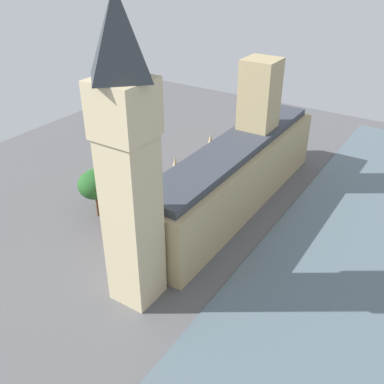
{
  "coord_description": "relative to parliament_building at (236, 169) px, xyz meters",
  "views": [
    {
      "loc": [
        -40.91,
        76.89,
        52.81
      ],
      "look_at": [
        1.0,
        12.08,
        7.99
      ],
      "focal_mm": 41.1,
      "sensor_mm": 36.0,
      "label": 1
    }
  ],
  "objects": [
    {
      "name": "pedestrian_trailing",
      "position": [
        7.93,
        11.65,
        -7.55
      ],
      "size": [
        0.69,
        0.61,
        1.7
      ],
      "rotation": [
        0.0,
        0.0,
        1.23
      ],
      "color": "maroon",
      "rests_on": "ground"
    },
    {
      "name": "double_decker_bus_corner",
      "position": [
        13.1,
        -8.74,
        -5.68
      ],
      "size": [
        2.9,
        10.57,
        4.75
      ],
      "rotation": [
        0.0,
        0.0,
        3.11
      ],
      "color": "#B20C0F",
      "rests_on": "ground"
    },
    {
      "name": "pedestrian_far_end",
      "position": [
        8.4,
        0.63,
        -7.6
      ],
      "size": [
        0.63,
        0.54,
        1.6
      ],
      "rotation": [
        0.0,
        0.0,
        4.96
      ],
      "color": "#336B60",
      "rests_on": "ground"
    },
    {
      "name": "car_blue_midblock",
      "position": [
        14.57,
        8.93,
        -7.43
      ],
      "size": [
        2.06,
        4.85,
        1.74
      ],
      "rotation": [
        0.0,
        0.0,
        0.05
      ],
      "color": "navy",
      "rests_on": "ground"
    },
    {
      "name": "plane_tree_under_trees",
      "position": [
        22.03,
        21.78,
        -0.53
      ],
      "size": [
        7.13,
        7.13,
        10.84
      ],
      "color": "brown",
      "rests_on": "ground"
    },
    {
      "name": "parliament_building",
      "position": [
        0.0,
        0.0,
        0.0
      ],
      "size": [
        12.98,
        60.39,
        30.54
      ],
      "color": "tan",
      "rests_on": "ground"
    },
    {
      "name": "street_lamp_slot_11",
      "position": [
        22.8,
        16.97,
        -3.54
      ],
      "size": [
        0.56,
        0.56,
        6.92
      ],
      "color": "black",
      "rests_on": "ground"
    },
    {
      "name": "clock_tower",
      "position": [
        -0.61,
        35.92,
        17.12
      ],
      "size": [
        7.88,
        7.88,
        49.25
      ],
      "color": "#CCBA8E",
      "rests_on": "ground"
    },
    {
      "name": "car_dark_green_near_tower",
      "position": [
        14.95,
        -20.8,
        -7.43
      ],
      "size": [
        1.95,
        4.46,
        1.74
      ],
      "rotation": [
        0.0,
        0.0,
        -0.03
      ],
      "color": "#19472D",
      "rests_on": "ground"
    },
    {
      "name": "plane_tree_kerbside",
      "position": [
        22.09,
        11.13,
        -1.55
      ],
      "size": [
        5.39,
        5.39,
        9.11
      ],
      "color": "brown",
      "rests_on": "ground"
    },
    {
      "name": "double_decker_bus_leading",
      "position": [
        14.07,
        20.86,
        -5.68
      ],
      "size": [
        2.83,
        10.55,
        4.75
      ],
      "rotation": [
        0.0,
        0.0,
        3.16
      ],
      "color": "#B20C0F",
      "rests_on": "ground"
    },
    {
      "name": "ground_plane",
      "position": [
        1.99,
        1.42,
        -8.32
      ],
      "size": [
        144.81,
        144.81,
        0.0
      ],
      "primitive_type": "plane",
      "color": "#565659"
    },
    {
      "name": "plane_tree_slot_10",
      "position": [
        23.9,
        16.84,
        -2.0
      ],
      "size": [
        5.01,
        5.01,
        8.5
      ],
      "color": "brown",
      "rests_on": "ground"
    },
    {
      "name": "car_silver_opposite_hall",
      "position": [
        14.21,
        2.62,
        -7.43
      ],
      "size": [
        1.94,
        4.79,
        1.74
      ],
      "rotation": [
        0.0,
        0.0,
        3.18
      ],
      "color": "#B7B7BC",
      "rests_on": "ground"
    },
    {
      "name": "plane_tree_by_river_gate",
      "position": [
        23.58,
        19.91,
        -0.72
      ],
      "size": [
        5.77,
        5.77,
        10.1
      ],
      "color": "brown",
      "rests_on": "ground"
    }
  ]
}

